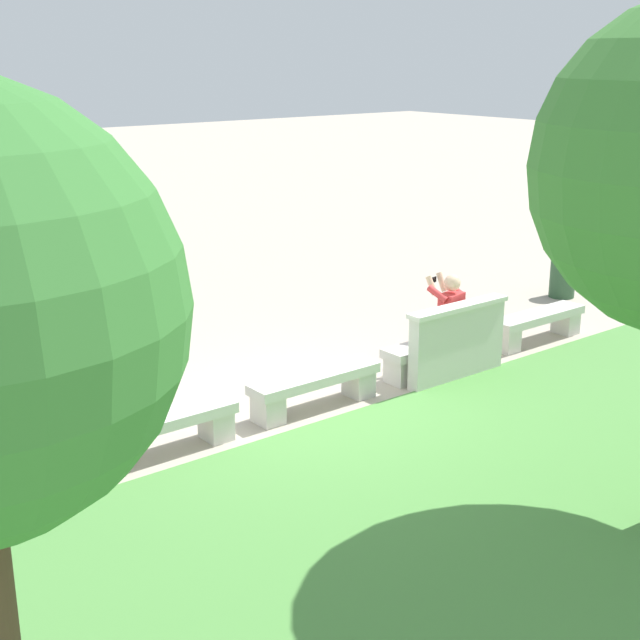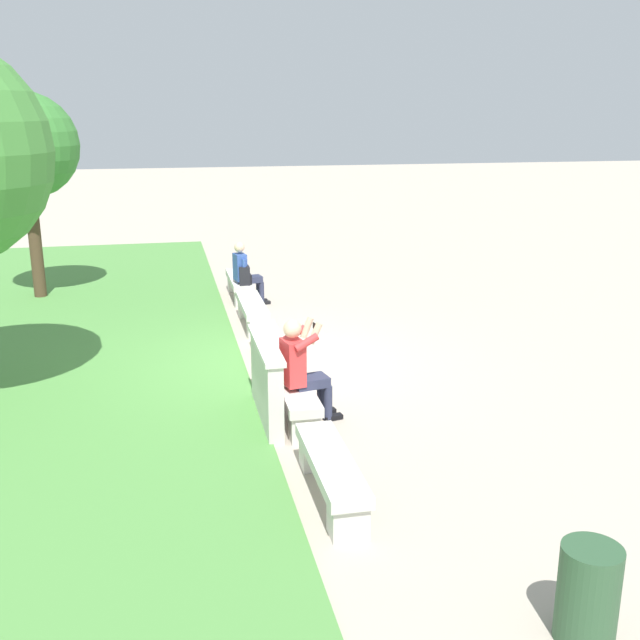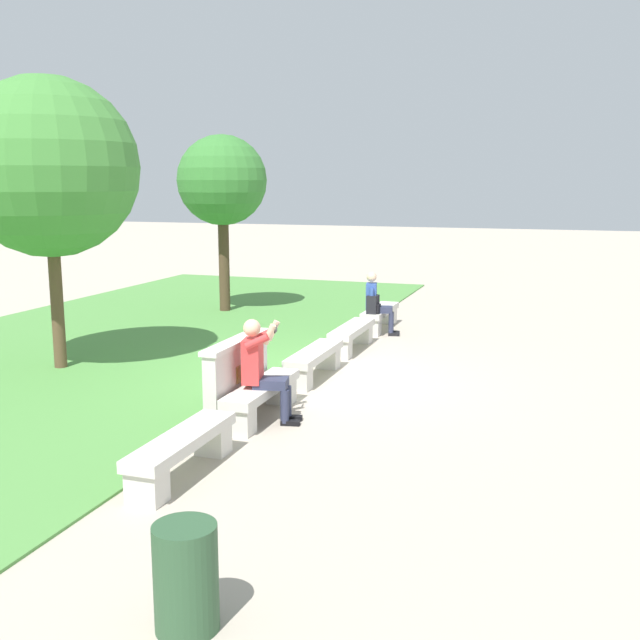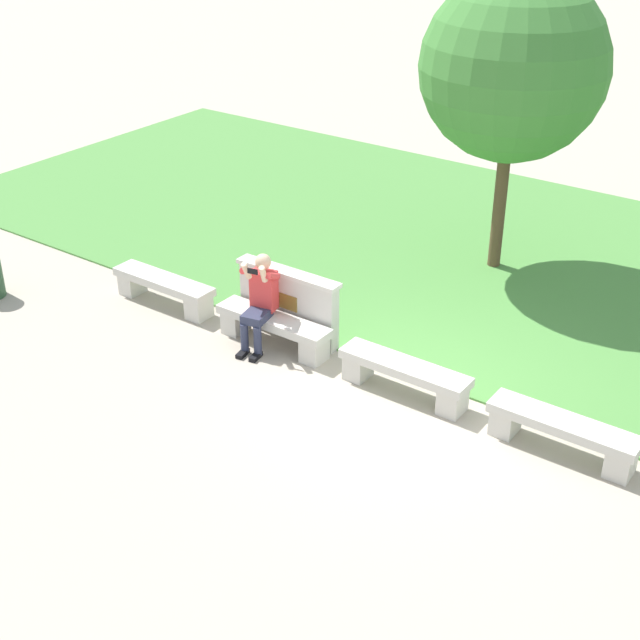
{
  "view_description": "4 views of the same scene",
  "coord_description": "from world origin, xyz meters",
  "px_view_note": "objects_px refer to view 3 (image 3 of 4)",
  "views": [
    {
      "loc": [
        6.13,
        7.84,
        4.12
      ],
      "look_at": [
        -0.55,
        -0.6,
        0.87
      ],
      "focal_mm": 50.0,
      "sensor_mm": 36.0,
      "label": 1
    },
    {
      "loc": [
        -10.65,
        1.5,
        3.73
      ],
      "look_at": [
        -0.75,
        -0.62,
        0.86
      ],
      "focal_mm": 42.0,
      "sensor_mm": 36.0,
      "label": 2
    },
    {
      "loc": [
        -10.63,
        -3.68,
        2.99
      ],
      "look_at": [
        -0.67,
        -0.32,
        1.05
      ],
      "focal_mm": 42.0,
      "sensor_mm": 36.0,
      "label": 3
    },
    {
      "loc": [
        4.64,
        -8.27,
        6.22
      ],
      "look_at": [
        -1.09,
        -0.29,
        0.84
      ],
      "focal_mm": 50.0,
      "sensor_mm": 36.0,
      "label": 4
    }
  ],
  "objects_px": {
    "backpack": "(373,305)",
    "person_photographer": "(262,365)",
    "tree_left_background": "(48,168)",
    "person_distant": "(377,301)",
    "trash_bin": "(186,578)",
    "bench_main": "(182,449)",
    "bench_far": "(352,334)",
    "bench_end": "(380,315)",
    "bench_mid": "(314,360)",
    "tree_behind_wall": "(222,182)",
    "bench_near": "(262,395)"
  },
  "relations": [
    {
      "from": "bench_far",
      "to": "backpack",
      "type": "bearing_deg",
      "value": -1.35
    },
    {
      "from": "bench_end",
      "to": "person_distant",
      "type": "bearing_deg",
      "value": -173.41
    },
    {
      "from": "bench_mid",
      "to": "trash_bin",
      "type": "xyz_separation_m",
      "value": [
        -6.54,
        -1.34,
        0.08
      ]
    },
    {
      "from": "bench_near",
      "to": "tree_behind_wall",
      "type": "bearing_deg",
      "value": 29.05
    },
    {
      "from": "bench_far",
      "to": "trash_bin",
      "type": "bearing_deg",
      "value": -171.14
    },
    {
      "from": "backpack",
      "to": "person_distant",
      "type": "bearing_deg",
      "value": -13.37
    },
    {
      "from": "tree_left_background",
      "to": "backpack",
      "type": "bearing_deg",
      "value": -44.53
    },
    {
      "from": "bench_end",
      "to": "bench_near",
      "type": "bearing_deg",
      "value": 180.0
    },
    {
      "from": "bench_mid",
      "to": "backpack",
      "type": "distance_m",
      "value": 3.48
    },
    {
      "from": "bench_mid",
      "to": "bench_far",
      "type": "distance_m",
      "value": 2.08
    },
    {
      "from": "bench_far",
      "to": "tree_left_background",
      "type": "height_order",
      "value": "tree_left_background"
    },
    {
      "from": "person_distant",
      "to": "tree_left_background",
      "type": "bearing_deg",
      "value": 136.15
    },
    {
      "from": "bench_near",
      "to": "tree_behind_wall",
      "type": "xyz_separation_m",
      "value": [
        7.17,
        3.98,
        2.72
      ]
    },
    {
      "from": "bench_near",
      "to": "tree_left_background",
      "type": "relative_size",
      "value": 0.38
    },
    {
      "from": "person_photographer",
      "to": "tree_behind_wall",
      "type": "distance_m",
      "value": 8.68
    },
    {
      "from": "bench_near",
      "to": "person_photographer",
      "type": "bearing_deg",
      "value": -154.42
    },
    {
      "from": "bench_mid",
      "to": "person_photographer",
      "type": "relative_size",
      "value": 1.32
    },
    {
      "from": "person_photographer",
      "to": "person_distant",
      "type": "bearing_deg",
      "value": 0.11
    },
    {
      "from": "tree_behind_wall",
      "to": "tree_left_background",
      "type": "bearing_deg",
      "value": 178.67
    },
    {
      "from": "bench_end",
      "to": "person_distant",
      "type": "relative_size",
      "value": 1.38
    },
    {
      "from": "bench_main",
      "to": "backpack",
      "type": "distance_m",
      "value": 7.63
    },
    {
      "from": "bench_main",
      "to": "tree_behind_wall",
      "type": "bearing_deg",
      "value": 23.29
    },
    {
      "from": "bench_mid",
      "to": "trash_bin",
      "type": "bearing_deg",
      "value": -168.38
    },
    {
      "from": "person_distant",
      "to": "bench_far",
      "type": "bearing_deg",
      "value": 177.56
    },
    {
      "from": "bench_main",
      "to": "tree_left_background",
      "type": "relative_size",
      "value": 0.38
    },
    {
      "from": "bench_main",
      "to": "person_distant",
      "type": "bearing_deg",
      "value": -0.48
    },
    {
      "from": "bench_far",
      "to": "person_photographer",
      "type": "xyz_separation_m",
      "value": [
        -4.32,
        -0.08,
        0.44
      ]
    },
    {
      "from": "trash_bin",
      "to": "bench_near",
      "type": "bearing_deg",
      "value": 16.78
    },
    {
      "from": "bench_near",
      "to": "person_photographer",
      "type": "distance_m",
      "value": 0.48
    },
    {
      "from": "bench_mid",
      "to": "bench_end",
      "type": "distance_m",
      "value": 4.16
    },
    {
      "from": "bench_mid",
      "to": "bench_far",
      "type": "xyz_separation_m",
      "value": [
        2.08,
        0.0,
        0.0
      ]
    },
    {
      "from": "bench_main",
      "to": "trash_bin",
      "type": "xyz_separation_m",
      "value": [
        -2.38,
        -1.34,
        0.08
      ]
    },
    {
      "from": "bench_near",
      "to": "person_photographer",
      "type": "height_order",
      "value": "person_photographer"
    },
    {
      "from": "bench_main",
      "to": "tree_left_background",
      "type": "xyz_separation_m",
      "value": [
        3.41,
        4.12,
        2.92
      ]
    },
    {
      "from": "trash_bin",
      "to": "bench_end",
      "type": "bearing_deg",
      "value": 7.16
    },
    {
      "from": "bench_end",
      "to": "person_distant",
      "type": "height_order",
      "value": "person_distant"
    },
    {
      "from": "bench_far",
      "to": "tree_left_background",
      "type": "xyz_separation_m",
      "value": [
        -2.83,
        4.12,
        2.92
      ]
    },
    {
      "from": "bench_mid",
      "to": "person_photographer",
      "type": "height_order",
      "value": "person_photographer"
    },
    {
      "from": "bench_far",
      "to": "trash_bin",
      "type": "distance_m",
      "value": 8.72
    },
    {
      "from": "person_photographer",
      "to": "tree_behind_wall",
      "type": "xyz_separation_m",
      "value": [
        7.32,
        4.06,
        2.28
      ]
    },
    {
      "from": "bench_far",
      "to": "bench_end",
      "type": "relative_size",
      "value": 1.0
    },
    {
      "from": "tree_behind_wall",
      "to": "bench_end",
      "type": "bearing_deg",
      "value": -103.13
    },
    {
      "from": "person_distant",
      "to": "person_photographer",
      "type": "bearing_deg",
      "value": -179.89
    },
    {
      "from": "backpack",
      "to": "person_photographer",
      "type": "bearing_deg",
      "value": -179.57
    },
    {
      "from": "tree_left_background",
      "to": "bench_mid",
      "type": "bearing_deg",
      "value": -79.63
    },
    {
      "from": "bench_main",
      "to": "bench_far",
      "type": "relative_size",
      "value": 1.0
    },
    {
      "from": "bench_end",
      "to": "tree_behind_wall",
      "type": "relative_size",
      "value": 0.43
    },
    {
      "from": "person_distant",
      "to": "trash_bin",
      "type": "bearing_deg",
      "value": -172.81
    },
    {
      "from": "bench_end",
      "to": "bench_mid",
      "type": "bearing_deg",
      "value": 180.0
    },
    {
      "from": "bench_far",
      "to": "backpack",
      "type": "xyz_separation_m",
      "value": [
        1.38,
        -0.03,
        0.33
      ]
    }
  ]
}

